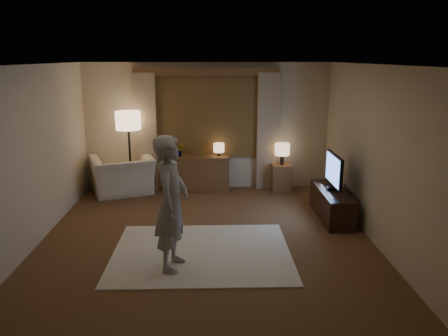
{
  "coord_description": "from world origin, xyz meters",
  "views": [
    {
      "loc": [
        0.09,
        -6.18,
        2.71
      ],
      "look_at": [
        0.29,
        0.6,
        0.97
      ],
      "focal_mm": 35.0,
      "sensor_mm": 36.0,
      "label": 1
    }
  ],
  "objects_px": {
    "armchair": "(123,175)",
    "person": "(172,203)",
    "sideboard": "(200,174)",
    "tv_stand": "(332,204)",
    "side_table": "(281,178)"
  },
  "relations": [
    {
      "from": "armchair",
      "to": "person",
      "type": "bearing_deg",
      "value": 90.71
    },
    {
      "from": "sideboard",
      "to": "person",
      "type": "relative_size",
      "value": 0.68
    },
    {
      "from": "sideboard",
      "to": "armchair",
      "type": "distance_m",
      "value": 1.55
    },
    {
      "from": "tv_stand",
      "to": "person",
      "type": "height_order",
      "value": "person"
    },
    {
      "from": "armchair",
      "to": "tv_stand",
      "type": "bearing_deg",
      "value": 137.95
    },
    {
      "from": "armchair",
      "to": "side_table",
      "type": "bearing_deg",
      "value": 160.68
    },
    {
      "from": "sideboard",
      "to": "armchair",
      "type": "height_order",
      "value": "armchair"
    },
    {
      "from": "armchair",
      "to": "tv_stand",
      "type": "distance_m",
      "value": 4.15
    },
    {
      "from": "armchair",
      "to": "tv_stand",
      "type": "relative_size",
      "value": 0.84
    },
    {
      "from": "person",
      "to": "armchair",
      "type": "bearing_deg",
      "value": 32.17
    },
    {
      "from": "armchair",
      "to": "tv_stand",
      "type": "xyz_separation_m",
      "value": [
        3.86,
        -1.51,
        -0.13
      ]
    },
    {
      "from": "armchair",
      "to": "side_table",
      "type": "height_order",
      "value": "armchair"
    },
    {
      "from": "sideboard",
      "to": "armchair",
      "type": "bearing_deg",
      "value": -175.28
    },
    {
      "from": "tv_stand",
      "to": "person",
      "type": "distance_m",
      "value": 3.19
    },
    {
      "from": "tv_stand",
      "to": "side_table",
      "type": "bearing_deg",
      "value": 111.46
    }
  ]
}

